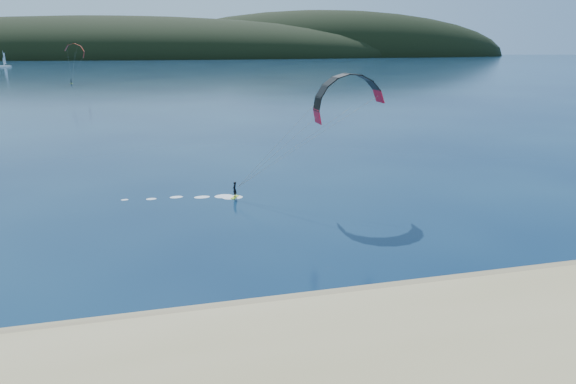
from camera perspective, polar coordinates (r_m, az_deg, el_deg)
The scene contains 6 objects.
ground at distance 24.43m, azimuth 1.75°, elevation -18.24°, with size 1800.00×1800.00×0.00m, color #071A39.
wet_sand at distance 28.11m, azimuth -0.77°, elevation -13.10°, with size 220.00×2.50×0.10m.
headland at distance 764.78m, azimuth -13.85°, elevation 14.86°, with size 1200.00×310.00×140.00m.
kitesurfer_near at distance 45.42m, azimuth 6.05°, elevation 9.01°, with size 24.31×5.98×12.73m.
kitesurfer_far at distance 215.84m, azimuth -23.41°, elevation 14.49°, with size 7.82×6.07×14.81m.
sailboat at distance 429.85m, azimuth -29.89°, elevation 12.52°, with size 8.39×5.33×11.81m.
Camera 1 is at (-5.50, -19.35, 13.87)m, focal length 30.78 mm.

